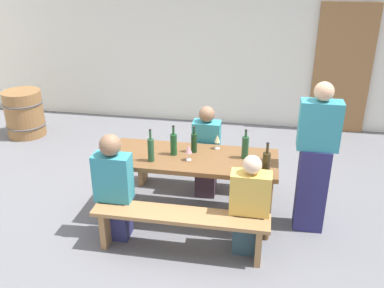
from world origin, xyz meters
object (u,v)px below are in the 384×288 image
seated_guest_far_0 (206,154)px  standing_host (315,162)px  wine_bottle_4 (174,144)px  wine_glass_1 (189,149)px  bench_near (180,222)px  wine_bottle_0 (245,147)px  wooden_door (342,70)px  wine_bottle_2 (151,149)px  seated_guest_near_1 (249,208)px  bench_far (201,163)px  seated_guest_near_0 (114,189)px  wine_bottle_1 (266,164)px  wine_bottle_3 (194,142)px  tasting_table (192,164)px  wine_glass_0 (217,139)px  wine_barrel (24,113)px

seated_guest_far_0 → standing_host: standing_host is taller
wine_bottle_4 → wine_glass_1: wine_bottle_4 is taller
bench_near → wine_bottle_0: 1.06m
wooden_door → wine_bottle_2: size_ratio=5.83×
seated_guest_far_0 → seated_guest_near_1: bearing=29.4°
bench_near → bench_far: 1.32m
bench_near → bench_far: bearing=90.0°
seated_guest_near_0 → wine_bottle_2: bearing=-42.9°
seated_guest_near_0 → seated_guest_near_1: 1.38m
bench_far → wine_bottle_1: size_ratio=4.87×
wooden_door → seated_guest_near_1: wooden_door is taller
wine_bottle_3 → seated_guest_near_1: (0.66, -0.63, -0.37)m
wine_bottle_4 → seated_guest_near_1: wine_bottle_4 is taller
wine_bottle_0 → tasting_table: bearing=-173.0°
wine_bottle_2 → wine_glass_0: 0.78m
wine_bottle_4 → wine_glass_0: (0.45, 0.23, -0.01)m
wine_bottle_1 → wine_bottle_3: size_ratio=1.19×
wine_bottle_3 → wine_bottle_4: 0.23m
wine_bottle_1 → standing_host: bearing=32.1°
tasting_table → seated_guest_near_1: size_ratio=1.75×
wine_bottle_4 → wine_bottle_0: bearing=3.7°
tasting_table → wine_glass_1: wine_glass_1 is taller
bench_near → wine_bottle_1: 1.02m
bench_far → bench_near: bearing=-90.0°
tasting_table → seated_guest_far_0: (0.08, 0.51, -0.11)m
standing_host → bench_far: bearing=-26.7°
wine_glass_1 → seated_guest_far_0: bearing=80.1°
wine_bottle_1 → wine_glass_1: (-0.81, 0.21, -0.01)m
wine_bottle_1 → seated_guest_far_0: bearing=131.1°
wine_glass_1 → wine_bottle_4: bearing=149.4°
wine_bottle_2 → wine_bottle_3: size_ratio=1.20×
wooden_door → wine_glass_0: bearing=-121.8°
wine_barrel → bench_far: bearing=-21.2°
tasting_table → standing_host: (1.29, 0.01, 0.13)m
wooden_door → seated_guest_near_1: size_ratio=1.98×
tasting_table → seated_guest_near_0: bearing=-144.6°
wine_bottle_1 → wine_glass_0: 0.78m
wooden_door → tasting_table: size_ratio=1.14×
wine_barrel → wooden_door: bearing=12.3°
bench_far → wine_bottle_3: size_ratio=5.80×
wine_bottle_3 → bench_far: bearing=89.8°
seated_guest_far_0 → wine_bottle_4: bearing=-30.5°
wine_glass_0 → seated_guest_near_1: size_ratio=0.16×
tasting_table → seated_guest_near_1: bearing=-37.7°
bench_near → seated_guest_near_0: bearing=168.2°
bench_far → wine_bottle_3: wine_bottle_3 is taller
bench_far → wine_glass_0: wine_glass_0 is taller
wine_glass_0 → standing_host: standing_host is taller
wine_bottle_0 → wine_bottle_4: wine_bottle_4 is taller
standing_host → wine_barrel: standing_host is taller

